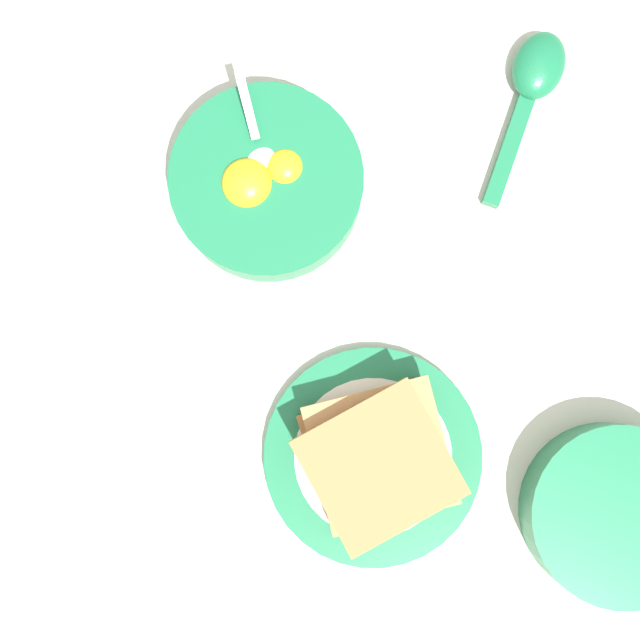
% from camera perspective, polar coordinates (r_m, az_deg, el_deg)
% --- Properties ---
extents(ground_plane, '(3.00, 3.00, 0.00)m').
position_cam_1_polar(ground_plane, '(0.78, 6.22, -4.82)').
color(ground_plane, beige).
extents(egg_bowl, '(0.16, 0.16, 0.08)m').
position_cam_1_polar(egg_bowl, '(0.77, -3.42, 8.72)').
color(egg_bowl, '#196B42').
rests_on(egg_bowl, ground_plane).
extents(toast_plate, '(0.19, 0.19, 0.01)m').
position_cam_1_polar(toast_plate, '(0.77, 3.39, -8.71)').
color(toast_plate, '#196B42').
rests_on(toast_plate, ground_plane).
extents(toast_sandwich, '(0.13, 0.13, 0.05)m').
position_cam_1_polar(toast_sandwich, '(0.73, 3.75, -8.87)').
color(toast_sandwich, '#9E7042').
rests_on(toast_sandwich, toast_plate).
extents(soup_spoon, '(0.14, 0.13, 0.03)m').
position_cam_1_polar(soup_spoon, '(0.82, 13.48, 14.59)').
color(soup_spoon, '#196B42').
rests_on(soup_spoon, ground_plane).
extents(congee_bowl, '(0.15, 0.15, 0.05)m').
position_cam_1_polar(congee_bowl, '(0.79, 18.36, -11.68)').
color(congee_bowl, '#196B42').
rests_on(congee_bowl, ground_plane).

